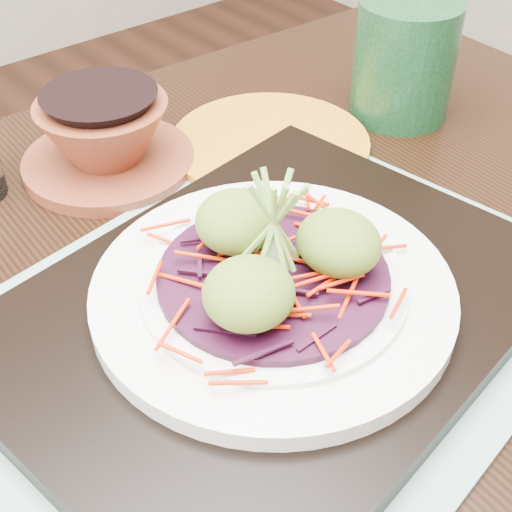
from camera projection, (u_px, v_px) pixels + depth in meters
dining_table at (204, 387)px, 0.63m from camera, size 1.21×0.83×0.73m
placemat at (272, 318)px, 0.56m from camera, size 0.54×0.45×0.00m
serving_tray at (273, 308)px, 0.55m from camera, size 0.46×0.38×0.02m
white_plate at (273, 290)px, 0.54m from camera, size 0.27×0.27×0.02m
cabbage_bed at (273, 276)px, 0.53m from camera, size 0.17×0.17×0.01m
carrot_julienne at (273, 268)px, 0.52m from camera, size 0.21×0.21×0.01m
guacamole_scoops at (274, 251)px, 0.51m from camera, size 0.15×0.13×0.05m
scallion_garnish at (274, 228)px, 0.50m from camera, size 0.06×0.06×0.09m
terracotta_bowl_set at (106, 140)px, 0.70m from camera, size 0.19×0.19×0.07m
yellow_plate at (270, 144)px, 0.75m from camera, size 0.23×0.23×0.01m
green_jar at (404, 60)px, 0.77m from camera, size 0.14×0.14×0.13m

